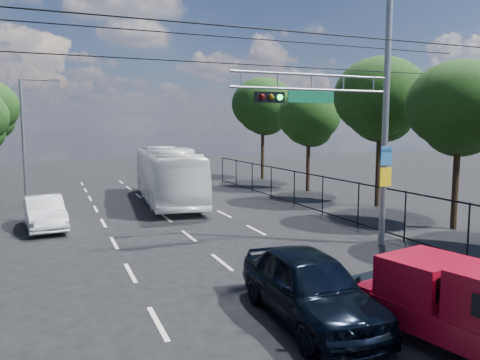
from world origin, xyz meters
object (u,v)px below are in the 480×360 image
navy_hatchback (310,286)px  white_bus (167,175)px  red_pickup (477,307)px  signal_mast (359,105)px  white_van (45,213)px

navy_hatchback → white_bus: size_ratio=0.42×
red_pickup → white_bus: (-1.29, 20.74, 0.65)m
signal_mast → white_van: size_ratio=2.20×
red_pickup → navy_hatchback: size_ratio=1.06×
signal_mast → white_van: bearing=144.3°
red_pickup → navy_hatchback: 3.44m
red_pickup → navy_hatchback: red_pickup is taller
navy_hatchback → white_bus: (0.92, 18.10, 0.79)m
signal_mast → white_bus: size_ratio=0.82×
red_pickup → navy_hatchback: bearing=130.0°
navy_hatchback → white_bus: 18.14m
signal_mast → red_pickup: 9.31m
white_van → navy_hatchback: bearing=-71.7°
signal_mast → white_bus: bearing=107.4°
white_bus → signal_mast: bearing=-67.2°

